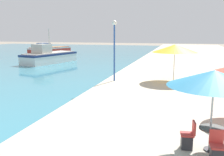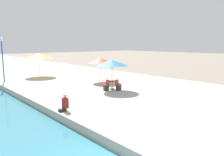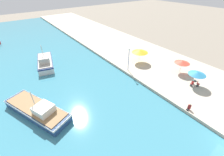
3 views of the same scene
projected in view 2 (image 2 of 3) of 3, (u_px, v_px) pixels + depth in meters
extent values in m
cube|color=#BCB29E|center=(18.00, 66.00, 40.77)|extent=(16.00, 90.00, 0.50)
cylinder|color=#B7B7B7|center=(112.00, 77.00, 18.76)|extent=(0.06, 0.06, 2.23)
cone|color=teal|center=(112.00, 63.00, 18.58)|extent=(2.79, 2.79, 0.49)
cylinder|color=#B7B7B7|center=(101.00, 71.00, 22.82)|extent=(0.06, 0.06, 2.12)
cone|color=#E04C38|center=(101.00, 60.00, 22.64)|extent=(2.77, 2.77, 0.48)
cylinder|color=#B7B7B7|center=(39.00, 67.00, 26.50)|extent=(0.06, 0.06, 2.32)
cone|color=yellow|center=(39.00, 56.00, 26.30)|extent=(3.42, 3.42, 0.60)
cylinder|color=#333338|center=(112.00, 89.00, 19.02)|extent=(0.44, 0.44, 0.04)
cylinder|color=#333338|center=(112.00, 85.00, 18.97)|extent=(0.08, 0.08, 0.70)
cylinder|color=#4C4742|center=(112.00, 81.00, 18.91)|extent=(0.80, 0.80, 0.04)
cube|color=#2D2D33|center=(119.00, 88.00, 18.48)|extent=(0.37, 0.37, 0.45)
cube|color=red|center=(119.00, 85.00, 18.44)|extent=(0.44, 0.44, 0.06)
cube|color=red|center=(117.00, 82.00, 18.54)|extent=(0.40, 0.10, 0.40)
cube|color=#2D2D33|center=(106.00, 88.00, 18.44)|extent=(0.37, 0.37, 0.45)
cube|color=red|center=(106.00, 85.00, 18.40)|extent=(0.44, 0.44, 0.06)
cube|color=red|center=(108.00, 82.00, 18.51)|extent=(0.10, 0.40, 0.40)
cube|color=#232328|center=(62.00, 110.00, 12.75)|extent=(0.41, 0.28, 0.16)
cube|color=maroon|center=(65.00, 103.00, 12.82)|extent=(0.26, 0.36, 0.62)
sphere|color=beige|center=(65.00, 96.00, 12.75)|extent=(0.22, 0.22, 0.22)
cylinder|color=#28519E|center=(3.00, 62.00, 22.48)|extent=(0.12, 0.12, 4.20)
sphere|color=white|center=(1.00, 39.00, 22.13)|extent=(0.36, 0.36, 0.36)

